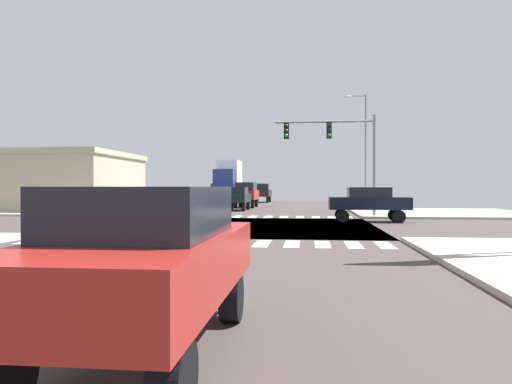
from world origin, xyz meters
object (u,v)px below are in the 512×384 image
(bank_building, at_px, (37,182))
(suv_farside_1, at_px, (246,193))
(street_lamp, at_px, (363,143))
(sedan_trailing_3, at_px, (146,256))
(sedan_leading_2, at_px, (237,197))
(box_truck_nearside_1, at_px, (228,181))
(pickup_crossing_1, at_px, (262,192))
(traffic_signal_mast, at_px, (335,142))
(sedan_queued_1, at_px, (369,201))

(bank_building, distance_m, suv_farside_1, 17.95)
(street_lamp, height_order, sedan_trailing_3, street_lamp)
(bank_building, bearing_deg, sedan_leading_2, 6.74)
(box_truck_nearside_1, height_order, pickup_crossing_1, box_truck_nearside_1)
(bank_building, bearing_deg, traffic_signal_mast, -15.16)
(traffic_signal_mast, bearing_deg, pickup_crossing_1, 104.01)
(sedan_queued_1, bearing_deg, suv_farside_1, -153.25)
(traffic_signal_mast, height_order, street_lamp, street_lamp)
(box_truck_nearside_1, bearing_deg, street_lamp, 133.02)
(street_lamp, relative_size, bank_building, 0.56)
(traffic_signal_mast, bearing_deg, sedan_leading_2, 131.81)
(pickup_crossing_1, height_order, sedan_leading_2, pickup_crossing_1)
(street_lamp, bearing_deg, bank_building, -176.86)
(box_truck_nearside_1, distance_m, sedan_queued_1, 28.40)
(traffic_signal_mast, relative_size, sedan_queued_1, 1.49)
(sedan_queued_1, bearing_deg, sedan_trailing_3, -13.22)
(traffic_signal_mast, distance_m, bank_building, 24.58)
(bank_building, distance_m, pickup_crossing_1, 28.47)
(traffic_signal_mast, bearing_deg, street_lamp, 71.69)
(street_lamp, height_order, suv_farside_1, street_lamp)
(pickup_crossing_1, relative_size, sedan_trailing_3, 1.19)
(sedan_queued_1, bearing_deg, box_truck_nearside_1, -154.81)
(bank_building, relative_size, sedan_trailing_3, 3.80)
(traffic_signal_mast, bearing_deg, sedan_queued_1, -67.04)
(suv_farside_1, height_order, sedan_trailing_3, suv_farside_1)
(box_truck_nearside_1, xyz_separation_m, sedan_queued_1, (12.07, -25.67, -1.45))
(pickup_crossing_1, height_order, sedan_trailing_3, pickup_crossing_1)
(bank_building, distance_m, sedan_queued_1, 27.28)
(traffic_signal_mast, distance_m, box_truck_nearside_1, 24.26)
(bank_building, height_order, sedan_trailing_3, bank_building)
(bank_building, xyz_separation_m, suv_farside_1, (16.18, 7.73, -0.95))
(sedan_trailing_3, bearing_deg, pickup_crossing_1, 94.14)
(street_lamp, relative_size, sedan_trailing_3, 2.13)
(box_truck_nearside_1, height_order, sedan_leading_2, box_truck_nearside_1)
(street_lamp, distance_m, box_truck_nearside_1, 19.30)
(pickup_crossing_1, bearing_deg, bank_building, 55.34)
(box_truck_nearside_1, xyz_separation_m, pickup_crossing_1, (3.00, 8.00, -1.27))
(traffic_signal_mast, distance_m, suv_farside_1, 16.31)
(sedan_leading_2, relative_size, sedan_trailing_3, 1.00)
(traffic_signal_mast, relative_size, suv_farside_1, 1.39)
(traffic_signal_mast, height_order, bank_building, traffic_signal_mast)
(suv_farside_1, bearing_deg, sedan_leading_2, 90.00)
(street_lamp, distance_m, bank_building, 26.42)
(traffic_signal_mast, height_order, box_truck_nearside_1, traffic_signal_mast)
(traffic_signal_mast, height_order, sedan_trailing_3, traffic_signal_mast)
(bank_building, distance_m, sedan_trailing_3, 37.72)
(sedan_leading_2, bearing_deg, suv_farside_1, -90.00)
(sedan_trailing_3, bearing_deg, street_lamp, 79.74)
(pickup_crossing_1, bearing_deg, sedan_queued_1, 105.08)
(suv_farside_1, distance_m, pickup_crossing_1, 15.67)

